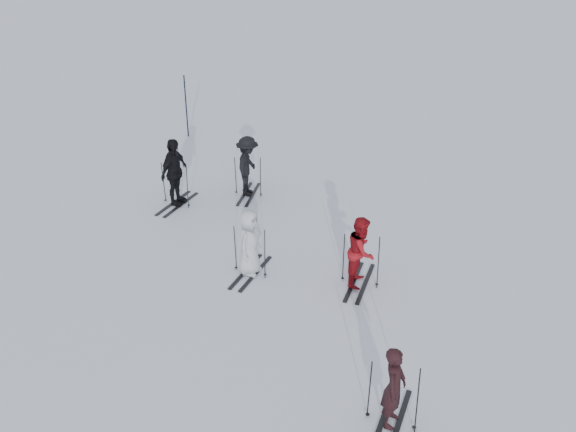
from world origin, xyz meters
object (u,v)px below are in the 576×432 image
object	(u,v)px
skier_grey	(250,243)
skier_uphill_far	(248,167)
skier_near_dark	(394,389)
skier_red	(361,252)
piste_marker	(186,106)
skier_uphill_left	(174,173)

from	to	relation	value
skier_grey	skier_uphill_far	bearing A→B (deg)	26.87
skier_near_dark	skier_grey	bearing A→B (deg)	50.61
skier_near_dark	skier_grey	xyz separation A→B (m)	(-2.89, 4.59, 0.03)
skier_near_dark	skier_red	bearing A→B (deg)	22.91
skier_uphill_far	piste_marker	size ratio (longest dim) A/B	0.79
skier_red	skier_uphill_far	xyz separation A→B (m)	(-3.07, 4.55, 0.05)
piste_marker	skier_uphill_far	bearing A→B (deg)	-60.27
skier_grey	skier_uphill_far	xyz separation A→B (m)	(-0.51, 4.25, 0.08)
skier_near_dark	skier_uphill_left	bearing A→B (deg)	52.03
skier_grey	skier_uphill_far	size ratio (longest dim) A/B	0.91
skier_red	piste_marker	bearing A→B (deg)	47.04
skier_uphill_far	skier_uphill_left	bearing A→B (deg)	118.66
skier_uphill_far	piste_marker	distance (m)	5.49
skier_grey	skier_near_dark	bearing A→B (deg)	-127.79
skier_uphill_far	piste_marker	xyz separation A→B (m)	(-2.72, 4.76, 0.23)
skier_grey	skier_uphill_left	size ratio (longest dim) A/B	0.83
piste_marker	skier_near_dark	bearing A→B (deg)	-65.77
skier_grey	piste_marker	xyz separation A→B (m)	(-3.23, 9.01, 0.31)
skier_red	skier_grey	distance (m)	2.57
piste_marker	skier_uphill_left	bearing A→B (deg)	-82.36
skier_near_dark	skier_grey	distance (m)	5.42
skier_uphill_left	skier_uphill_far	xyz separation A→B (m)	(1.98, 0.75, -0.09)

